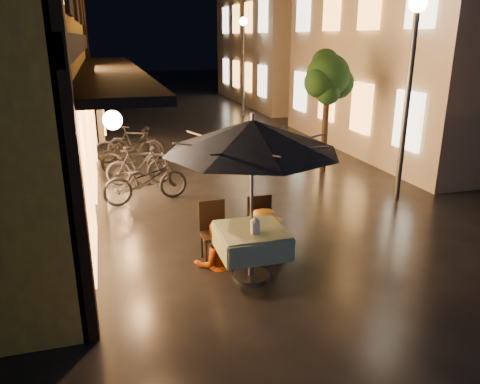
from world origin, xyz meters
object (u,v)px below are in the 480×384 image
object	(u,v)px
patio_umbrella	(252,136)
person_yellow	(264,210)
table_lantern	(255,224)
streetlamp_near	(411,63)
bicycle_0	(145,180)
person_orange	(215,223)
cafe_table	(251,241)

from	to	relation	value
patio_umbrella	person_yellow	distance (m)	1.51
table_lantern	person_yellow	distance (m)	0.86
streetlamp_near	person_yellow	distance (m)	4.74
streetlamp_near	bicycle_0	world-z (taller)	streetlamp_near
person_orange	person_yellow	distance (m)	0.82
streetlamp_near	person_yellow	size ratio (longest dim) A/B	2.62
bicycle_0	table_lantern	bearing A→B (deg)	-175.02
streetlamp_near	cafe_table	size ratio (longest dim) A/B	4.27
person_yellow	bicycle_0	xyz separation A→B (m)	(-1.57, 3.26, -0.32)
person_orange	bicycle_0	world-z (taller)	person_orange
table_lantern	bicycle_0	xyz separation A→B (m)	(-1.18, 4.02, -0.43)
streetlamp_near	patio_umbrella	xyz separation A→B (m)	(-4.18, -2.50, -0.77)
streetlamp_near	patio_umbrella	distance (m)	4.93
table_lantern	streetlamp_near	bearing A→B (deg)	32.56
table_lantern	cafe_table	bearing A→B (deg)	90.00
patio_umbrella	bicycle_0	xyz separation A→B (m)	(-1.18, 3.85, -1.66)
streetlamp_near	patio_umbrella	bearing A→B (deg)	-149.12
streetlamp_near	person_orange	distance (m)	5.47
streetlamp_near	table_lantern	distance (m)	5.35
cafe_table	person_yellow	size ratio (longest dim) A/B	0.61
cafe_table	bicycle_0	bearing A→B (deg)	107.11
bicycle_0	person_yellow	bearing A→B (deg)	-165.69
cafe_table	patio_umbrella	size ratio (longest dim) A/B	0.40
patio_umbrella	person_orange	xyz separation A→B (m)	(-0.42, 0.51, -1.43)
streetlamp_near	person_orange	size ratio (longest dim) A/B	2.96
streetlamp_near	cafe_table	distance (m)	5.40
patio_umbrella	person_orange	distance (m)	1.58
streetlamp_near	person_yellow	xyz separation A→B (m)	(-3.79, -1.91, -2.11)
person_yellow	streetlamp_near	bearing A→B (deg)	-143.19
table_lantern	patio_umbrella	bearing A→B (deg)	90.00
table_lantern	person_orange	size ratio (longest dim) A/B	0.18
cafe_table	bicycle_0	world-z (taller)	bicycle_0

